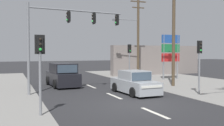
# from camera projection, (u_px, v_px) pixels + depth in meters

# --- Properties ---
(ground_plane) EXTENTS (140.00, 140.00, 0.00)m
(ground_plane) POSITION_uv_depth(u_px,v_px,m) (135.00, 105.00, 13.94)
(ground_plane) COLOR #28282B
(lane_dash_near) EXTENTS (0.20, 2.40, 0.01)m
(lane_dash_near) POSITION_uv_depth(u_px,v_px,m) (155.00, 113.00, 12.08)
(lane_dash_near) COLOR silver
(lane_dash_near) RESTS_ON ground
(lane_dash_mid) EXTENTS (0.20, 2.40, 0.01)m
(lane_dash_mid) POSITION_uv_depth(u_px,v_px,m) (114.00, 96.00, 16.73)
(lane_dash_mid) COLOR silver
(lane_dash_mid) RESTS_ON ground
(lane_dash_far) EXTENTS (0.20, 2.40, 0.01)m
(lane_dash_far) POSITION_uv_depth(u_px,v_px,m) (91.00, 86.00, 21.37)
(lane_dash_far) COLOR silver
(lane_dash_far) RESTS_ON ground
(utility_pole_midground_right) EXTENTS (1.80, 0.26, 9.99)m
(utility_pole_midground_right) POSITION_uv_depth(u_px,v_px,m) (174.00, 22.00, 21.32)
(utility_pole_midground_right) COLOR #4C3D2B
(utility_pole_midground_right) RESTS_ON ground
(utility_pole_background_right) EXTENTS (3.78, 0.43, 8.67)m
(utility_pole_background_right) POSITION_uv_depth(u_px,v_px,m) (137.00, 35.00, 28.18)
(utility_pole_background_right) COLOR #4C3D2B
(utility_pole_background_right) RESTS_ON ground
(traffic_signal_mast) EXTENTS (6.86, 0.98, 6.00)m
(traffic_signal_mast) POSITION_uv_depth(u_px,v_px,m) (64.00, 30.00, 17.96)
(traffic_signal_mast) COLOR slate
(traffic_signal_mast) RESTS_ON ground
(pedestal_signal_right_kerb) EXTENTS (0.44, 0.30, 3.56)m
(pedestal_signal_right_kerb) POSITION_uv_depth(u_px,v_px,m) (200.00, 58.00, 17.28)
(pedestal_signal_right_kerb) COLOR slate
(pedestal_signal_right_kerb) RESTS_ON ground
(pedestal_signal_left_kerb) EXTENTS (0.44, 0.30, 3.56)m
(pedestal_signal_left_kerb) POSITION_uv_depth(u_px,v_px,m) (40.00, 61.00, 11.39)
(pedestal_signal_left_kerb) COLOR slate
(pedestal_signal_left_kerb) RESTS_ON ground
(pedestal_signal_far_median) EXTENTS (0.44, 0.31, 3.56)m
(pedestal_signal_far_median) POSITION_uv_depth(u_px,v_px,m) (129.00, 56.00, 25.76)
(pedestal_signal_far_median) COLOR slate
(pedestal_signal_far_median) RESTS_ON ground
(shopping_plaza_sign) EXTENTS (2.10, 0.16, 4.60)m
(shopping_plaza_sign) POSITION_uv_depth(u_px,v_px,m) (171.00, 50.00, 26.93)
(shopping_plaza_sign) COLOR slate
(shopping_plaza_sign) RESTS_ON ground
(shopfront_wall_far) EXTENTS (12.00, 1.00, 3.60)m
(shopfront_wall_far) POSITION_uv_depth(u_px,v_px,m) (156.00, 60.00, 32.77)
(shopfront_wall_far) COLOR gray
(shopfront_wall_far) RESTS_ON ground
(sedan_crossing_left) EXTENTS (2.05, 4.31, 1.56)m
(sedan_crossing_left) POSITION_uv_depth(u_px,v_px,m) (135.00, 83.00, 17.64)
(sedan_crossing_left) COLOR #A3A8AD
(sedan_crossing_left) RESTS_ON ground
(suv_receding_far) EXTENTS (2.26, 4.63, 1.90)m
(suv_receding_far) POSITION_uv_depth(u_px,v_px,m) (63.00, 75.00, 21.46)
(suv_receding_far) COLOR black
(suv_receding_far) RESTS_ON ground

